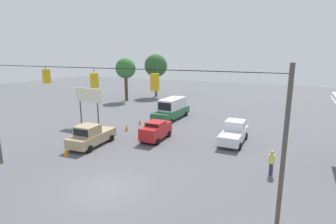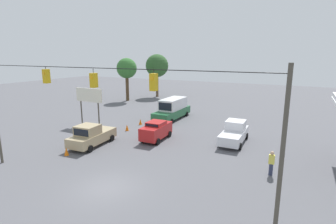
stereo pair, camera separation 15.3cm
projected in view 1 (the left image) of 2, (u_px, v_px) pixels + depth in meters
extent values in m
plane|color=#56565B|center=(108.00, 188.00, 17.13)|extent=(140.00, 140.00, 0.00)
cylinder|color=#4C473D|center=(283.00, 160.00, 11.17)|extent=(0.20, 0.20, 8.22)
cylinder|color=black|center=(94.00, 68.00, 14.90)|extent=(20.52, 0.04, 0.04)
cube|color=gold|center=(155.00, 82.00, 13.28)|extent=(0.32, 0.36, 0.88)
cylinder|color=black|center=(155.00, 72.00, 13.16)|extent=(0.03, 0.03, 0.19)
cylinder|color=orange|center=(153.00, 79.00, 13.07)|extent=(0.20, 0.02, 0.20)
cube|color=gold|center=(94.00, 80.00, 15.06)|extent=(0.32, 0.36, 0.83)
cylinder|color=black|center=(94.00, 71.00, 14.94)|extent=(0.03, 0.03, 0.29)
cylinder|color=orange|center=(92.00, 77.00, 14.85)|extent=(0.20, 0.02, 0.20)
cube|color=gold|center=(46.00, 76.00, 16.80)|extent=(0.32, 0.36, 0.90)
cylinder|color=black|center=(46.00, 68.00, 16.68)|extent=(0.03, 0.03, 0.17)
cylinder|color=orange|center=(44.00, 73.00, 16.59)|extent=(0.20, 0.02, 0.20)
cube|color=#236038|center=(171.00, 113.00, 35.56)|extent=(2.37, 7.36, 1.00)
cube|color=silver|center=(173.00, 104.00, 35.62)|extent=(2.17, 4.71, 1.45)
cube|color=black|center=(164.00, 107.00, 33.57)|extent=(1.86, 0.03, 1.01)
cylinder|color=black|center=(155.00, 119.00, 34.11)|extent=(0.22, 0.64, 0.64)
cylinder|color=black|center=(171.00, 121.00, 33.07)|extent=(0.22, 0.64, 0.64)
cylinder|color=black|center=(171.00, 112.00, 38.26)|extent=(0.22, 0.64, 0.64)
cylinder|color=black|center=(186.00, 114.00, 37.23)|extent=(0.22, 0.64, 0.64)
cube|color=tan|center=(92.00, 137.00, 25.14)|extent=(2.47, 5.30, 0.90)
cube|color=tan|center=(87.00, 130.00, 24.39)|extent=(2.04, 2.00, 0.90)
cube|color=black|center=(81.00, 133.00, 23.54)|extent=(1.64, 0.15, 0.63)
cylinder|color=black|center=(72.00, 146.00, 24.10)|extent=(0.27, 0.66, 0.64)
cylinder|color=black|center=(90.00, 149.00, 23.34)|extent=(0.27, 0.66, 0.64)
cylinder|color=black|center=(95.00, 136.00, 27.13)|extent=(0.27, 0.66, 0.64)
cylinder|color=black|center=(111.00, 138.00, 26.37)|extent=(0.27, 0.66, 0.64)
cube|color=silver|center=(233.00, 135.00, 25.90)|extent=(2.06, 5.38, 0.90)
cube|color=silver|center=(235.00, 125.00, 26.27)|extent=(1.83, 1.96, 0.90)
cube|color=black|center=(237.00, 123.00, 27.13)|extent=(1.56, 0.05, 0.63)
cylinder|color=black|center=(246.00, 136.00, 27.11)|extent=(0.23, 0.64, 0.64)
cylinder|color=black|center=(227.00, 134.00, 27.94)|extent=(0.23, 0.64, 0.64)
cylinder|color=black|center=(240.00, 146.00, 24.05)|extent=(0.23, 0.64, 0.64)
cylinder|color=black|center=(219.00, 143.00, 24.87)|extent=(0.23, 0.64, 0.64)
cube|color=red|center=(156.00, 131.00, 26.77)|extent=(1.92, 4.25, 1.24)
cube|color=red|center=(156.00, 123.00, 26.60)|extent=(1.69, 1.91, 0.36)
cube|color=black|center=(152.00, 125.00, 25.77)|extent=(1.40, 0.08, 0.25)
cylinder|color=black|center=(142.00, 139.00, 26.04)|extent=(0.25, 0.65, 0.64)
cylinder|color=black|center=(158.00, 142.00, 25.34)|extent=(0.25, 0.65, 0.64)
cylinder|color=black|center=(154.00, 132.00, 28.46)|extent=(0.25, 0.65, 0.64)
cylinder|color=black|center=(169.00, 134.00, 27.76)|extent=(0.25, 0.65, 0.64)
cone|color=orange|center=(66.00, 152.00, 22.58)|extent=(0.39, 0.39, 0.72)
cone|color=orange|center=(92.00, 142.00, 25.17)|extent=(0.39, 0.39, 0.72)
cone|color=orange|center=(110.00, 134.00, 27.48)|extent=(0.39, 0.39, 0.72)
cone|color=orange|center=(126.00, 128.00, 30.05)|extent=(0.39, 0.39, 0.72)
cone|color=orange|center=(140.00, 122.00, 32.67)|extent=(0.39, 0.39, 0.72)
cylinder|color=#4C473D|center=(98.00, 115.00, 31.15)|extent=(0.16, 0.16, 3.01)
cylinder|color=#4C473D|center=(81.00, 113.00, 32.36)|extent=(0.16, 0.16, 3.01)
cube|color=silver|center=(88.00, 95.00, 31.26)|extent=(3.94, 0.12, 1.64)
cylinder|color=#2D334C|center=(271.00, 169.00, 18.96)|extent=(0.28, 0.28, 0.86)
cube|color=#D8CC4C|center=(272.00, 159.00, 18.79)|extent=(0.40, 0.24, 0.68)
sphere|color=tan|center=(272.00, 153.00, 18.69)|extent=(0.27, 0.27, 0.27)
cylinder|color=brown|center=(156.00, 84.00, 54.46)|extent=(0.54, 0.54, 5.12)
sphere|color=#2D5628|center=(156.00, 66.00, 53.64)|extent=(4.66, 4.66, 4.66)
cylinder|color=#4C3823|center=(126.00, 87.00, 49.54)|extent=(0.60, 0.60, 5.09)
sphere|color=#336B2D|center=(126.00, 68.00, 48.78)|extent=(3.77, 3.77, 3.77)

